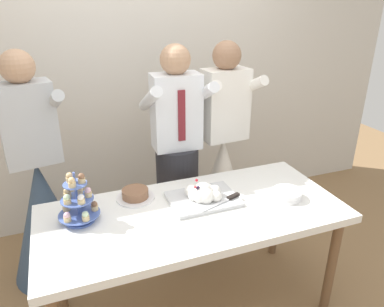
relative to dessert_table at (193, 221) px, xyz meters
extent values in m
cube|color=beige|center=(0.00, 1.38, 0.75)|extent=(5.20, 0.10, 2.90)
cube|color=white|center=(0.00, 0.00, 0.05)|extent=(1.80, 0.80, 0.05)
cylinder|color=brown|center=(0.82, -0.32, -0.34)|extent=(0.06, 0.06, 0.72)
cylinder|color=brown|center=(-0.82, 0.32, -0.34)|extent=(0.06, 0.06, 0.72)
cylinder|color=brown|center=(0.82, 0.32, -0.34)|extent=(0.06, 0.06, 0.72)
cylinder|color=#4C66B2|center=(-0.64, 0.13, 0.08)|extent=(0.17, 0.17, 0.01)
cylinder|color=#4C66B2|center=(-0.64, 0.13, 0.23)|extent=(0.01, 0.01, 0.31)
cylinder|color=#4C66B2|center=(-0.64, 0.13, 0.12)|extent=(0.23, 0.23, 0.01)
cylinder|color=#D1B784|center=(-0.55, 0.13, 0.14)|extent=(0.04, 0.04, 0.03)
sphere|color=brown|center=(-0.55, 0.13, 0.16)|extent=(0.04, 0.04, 0.04)
cylinder|color=#D1B784|center=(-0.61, 0.21, 0.14)|extent=(0.04, 0.04, 0.03)
sphere|color=beige|center=(-0.61, 0.21, 0.16)|extent=(0.04, 0.04, 0.04)
cylinder|color=#D1B784|center=(-0.70, 0.19, 0.14)|extent=(0.04, 0.04, 0.03)
sphere|color=white|center=(-0.70, 0.19, 0.16)|extent=(0.04, 0.04, 0.04)
cylinder|color=#D1B784|center=(-0.70, 0.07, 0.14)|extent=(0.04, 0.04, 0.03)
sphere|color=#EAB7C6|center=(-0.70, 0.07, 0.16)|extent=(0.04, 0.04, 0.04)
cylinder|color=#D1B784|center=(-0.61, 0.04, 0.14)|extent=(0.04, 0.04, 0.03)
sphere|color=beige|center=(-0.61, 0.04, 0.16)|extent=(0.04, 0.04, 0.04)
cylinder|color=#4C66B2|center=(-0.64, 0.13, 0.21)|extent=(0.18, 0.18, 0.01)
cylinder|color=#D1B784|center=(-0.58, 0.13, 0.23)|extent=(0.04, 0.04, 0.03)
sphere|color=#EAB7C6|center=(-0.58, 0.13, 0.25)|extent=(0.04, 0.04, 0.04)
cylinder|color=#D1B784|center=(-0.62, 0.19, 0.23)|extent=(0.04, 0.04, 0.03)
sphere|color=#D6B27A|center=(-0.62, 0.19, 0.25)|extent=(0.04, 0.04, 0.04)
cylinder|color=#D1B784|center=(-0.69, 0.17, 0.23)|extent=(0.04, 0.04, 0.03)
sphere|color=#D6B27A|center=(-0.69, 0.17, 0.25)|extent=(0.04, 0.04, 0.04)
cylinder|color=#D1B784|center=(-0.69, 0.09, 0.23)|extent=(0.04, 0.04, 0.03)
sphere|color=beige|center=(-0.69, 0.09, 0.25)|extent=(0.04, 0.04, 0.04)
cylinder|color=#D1B784|center=(-0.62, 0.07, 0.23)|extent=(0.04, 0.04, 0.03)
sphere|color=white|center=(-0.62, 0.07, 0.25)|extent=(0.04, 0.04, 0.04)
cylinder|color=#4C66B2|center=(-0.64, 0.13, 0.31)|extent=(0.13, 0.13, 0.01)
cylinder|color=#D1B784|center=(-0.60, 0.13, 0.33)|extent=(0.04, 0.04, 0.03)
sphere|color=brown|center=(-0.60, 0.13, 0.35)|extent=(0.04, 0.04, 0.04)
cylinder|color=#D1B784|center=(-0.66, 0.16, 0.33)|extent=(0.04, 0.04, 0.03)
sphere|color=#D6B27A|center=(-0.66, 0.16, 0.35)|extent=(0.04, 0.04, 0.04)
cylinder|color=#D1B784|center=(-0.65, 0.09, 0.33)|extent=(0.04, 0.04, 0.03)
sphere|color=#D6B27A|center=(-0.65, 0.09, 0.35)|extent=(0.04, 0.04, 0.04)
cube|color=silver|center=(0.09, 0.08, 0.09)|extent=(0.42, 0.31, 0.02)
sphere|color=white|center=(0.17, 0.08, 0.13)|extent=(0.08, 0.08, 0.08)
sphere|color=white|center=(0.14, 0.13, 0.12)|extent=(0.07, 0.07, 0.07)
sphere|color=white|center=(0.09, 0.15, 0.12)|extent=(0.07, 0.07, 0.07)
sphere|color=white|center=(0.04, 0.14, 0.13)|extent=(0.08, 0.08, 0.08)
sphere|color=white|center=(0.04, 0.08, 0.13)|extent=(0.08, 0.08, 0.08)
sphere|color=white|center=(0.06, 0.05, 0.13)|extent=(0.09, 0.09, 0.09)
sphere|color=white|center=(0.09, 0.03, 0.13)|extent=(0.10, 0.10, 0.10)
sphere|color=white|center=(0.15, 0.02, 0.12)|extent=(0.07, 0.07, 0.07)
sphere|color=white|center=(0.09, 0.08, 0.14)|extent=(0.11, 0.11, 0.11)
sphere|color=#B21923|center=(0.08, 0.08, 0.18)|extent=(0.02, 0.02, 0.02)
sphere|color=#2D1938|center=(0.05, 0.07, 0.18)|extent=(0.02, 0.02, 0.02)
sphere|color=#2D1938|center=(0.06, 0.07, 0.19)|extent=(0.02, 0.02, 0.02)
sphere|color=#B21923|center=(0.07, 0.14, 0.19)|extent=(0.02, 0.02, 0.02)
sphere|color=#DB474C|center=(0.10, 0.08, 0.18)|extent=(0.02, 0.02, 0.02)
sphere|color=#DB474C|center=(0.07, 0.14, 0.19)|extent=(0.02, 0.02, 0.02)
sphere|color=#DB474C|center=(0.04, 0.06, 0.19)|extent=(0.02, 0.02, 0.02)
cube|color=silver|center=(0.12, -0.03, 0.10)|extent=(0.23, 0.09, 0.00)
cube|color=black|center=(0.27, 0.01, 0.11)|extent=(0.09, 0.05, 0.02)
cylinder|color=white|center=(0.60, -0.07, 0.08)|extent=(0.18, 0.18, 0.01)
cylinder|color=white|center=(0.60, -0.07, 0.09)|extent=(0.18, 0.18, 0.01)
cylinder|color=white|center=(0.60, -0.07, 0.10)|extent=(0.18, 0.18, 0.01)
cylinder|color=white|center=(0.60, -0.07, 0.11)|extent=(0.18, 0.18, 0.01)
cylinder|color=white|center=(0.60, -0.07, 0.12)|extent=(0.18, 0.18, 0.01)
cylinder|color=white|center=(-0.29, 0.26, 0.08)|extent=(0.24, 0.24, 0.01)
cylinder|color=brown|center=(-0.29, 0.26, 0.11)|extent=(0.16, 0.16, 0.05)
cylinder|color=#232328|center=(0.11, 0.63, -0.24)|extent=(0.32, 0.32, 0.92)
cube|color=white|center=(0.11, 0.63, 0.49)|extent=(0.35, 0.21, 0.54)
sphere|color=tan|center=(0.11, 0.63, 0.85)|extent=(0.21, 0.21, 0.21)
cylinder|color=white|center=(-0.07, 0.64, 0.60)|extent=(0.09, 0.49, 0.28)
cylinder|color=white|center=(0.31, 0.63, 0.60)|extent=(0.09, 0.49, 0.28)
cube|color=maroon|center=(0.12, 0.53, 0.49)|extent=(0.05, 0.01, 0.36)
cone|color=white|center=(0.51, 0.68, -0.24)|extent=(0.56, 0.56, 0.92)
cube|color=white|center=(0.51, 0.68, 0.49)|extent=(0.36, 0.23, 0.54)
sphere|color=#997054|center=(0.51, 0.68, 0.85)|extent=(0.21, 0.21, 0.21)
cylinder|color=white|center=(0.31, 0.66, 0.60)|extent=(0.12, 0.49, 0.28)
cylinder|color=white|center=(0.69, 0.69, 0.60)|extent=(0.12, 0.49, 0.28)
cone|color=#334760|center=(-0.86, 0.72, -0.24)|extent=(0.56, 0.56, 0.92)
cube|color=#B2B7BC|center=(-0.86, 0.72, 0.49)|extent=(0.37, 0.26, 0.54)
sphere|color=tan|center=(-0.86, 0.72, 0.85)|extent=(0.21, 0.21, 0.21)
cylinder|color=#B2B7BC|center=(-0.70, 0.75, 0.60)|extent=(0.16, 0.49, 0.28)
camera|label=1|loc=(-0.66, -1.72, 1.24)|focal=33.97mm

